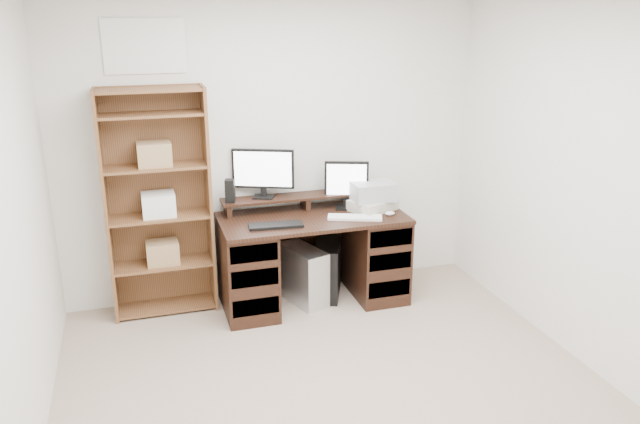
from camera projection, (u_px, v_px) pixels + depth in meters
name	position (u px, v px, depth m)	size (l,w,h in m)	color
room	(358.00, 225.00, 3.33)	(3.54, 4.04, 2.54)	tan
desk	(312.00, 257.00, 5.15)	(1.50, 0.70, 0.75)	black
riser_shelf	(305.00, 198.00, 5.19)	(1.40, 0.22, 0.12)	black
monitor_wide	(263.00, 171.00, 5.05)	(0.48, 0.22, 0.40)	black
monitor_small	(346.00, 183.00, 5.17)	(0.35, 0.19, 0.40)	black
speaker	(230.00, 191.00, 4.96)	(0.07, 0.07, 0.19)	black
keyboard_black	(276.00, 225.00, 4.78)	(0.42, 0.14, 0.02)	black
keyboard_white	(355.00, 217.00, 4.97)	(0.43, 0.13, 0.02)	white
mouse	(390.00, 213.00, 5.04)	(0.08, 0.06, 0.03)	silver
printer	(373.00, 205.00, 5.17)	(0.36, 0.27, 0.09)	#B5B19E
basket	(373.00, 191.00, 5.13)	(0.35, 0.25, 0.15)	#9EA4A9
tower_silver	(303.00, 275.00, 5.18)	(0.21, 0.47, 0.47)	silver
tower_black	(328.00, 269.00, 5.31)	(0.36, 0.51, 0.47)	black
bookshelf	(158.00, 201.00, 4.85)	(0.80, 0.30, 1.80)	brown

